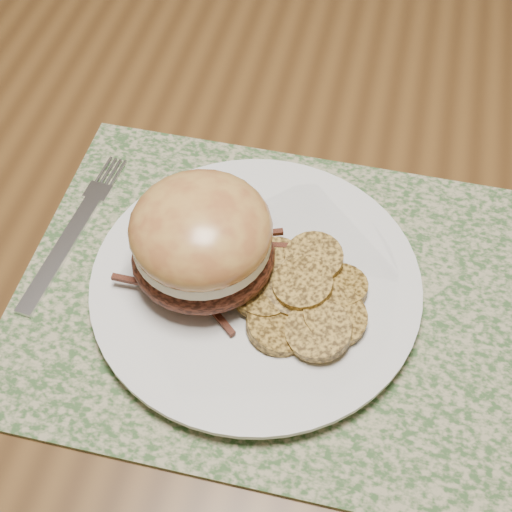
{
  "coord_description": "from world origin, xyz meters",
  "views": [
    {
      "loc": [
        -0.06,
        -0.46,
        1.26
      ],
      "look_at": [
        -0.13,
        -0.12,
        0.79
      ],
      "focal_mm": 50.0,
      "sensor_mm": 36.0,
      "label": 1
    }
  ],
  "objects": [
    {
      "name": "roasted_potatoes",
      "position": [
        -0.09,
        -0.14,
        0.78
      ],
      "size": [
        0.12,
        0.13,
        0.03
      ],
      "color": "#A87F31",
      "rests_on": "dinner_plate"
    },
    {
      "name": "ground",
      "position": [
        0.0,
        0.0,
        0.0
      ],
      "size": [
        3.5,
        3.5,
        0.0
      ],
      "primitive_type": "plane",
      "color": "brown",
      "rests_on": "ground"
    },
    {
      "name": "pork_sandwich",
      "position": [
        -0.17,
        -0.13,
        0.81
      ],
      "size": [
        0.15,
        0.14,
        0.09
      ],
      "rotation": [
        0.0,
        0.0,
        0.31
      ],
      "color": "black",
      "rests_on": "dinner_plate"
    },
    {
      "name": "fork",
      "position": [
        -0.3,
        -0.1,
        0.76
      ],
      "size": [
        0.03,
        0.19,
        0.0
      ],
      "rotation": [
        0.0,
        0.0,
        -0.09
      ],
      "color": "silver",
      "rests_on": "placemat"
    },
    {
      "name": "dinner_plate",
      "position": [
        -0.13,
        -0.13,
        0.76
      ],
      "size": [
        0.26,
        0.26,
        0.02
      ],
      "primitive_type": "cylinder",
      "color": "silver",
      "rests_on": "placemat"
    },
    {
      "name": "placemat",
      "position": [
        -0.11,
        -0.13,
        0.75
      ],
      "size": [
        0.45,
        0.33,
        0.0
      ],
      "primitive_type": "cube",
      "color": "#37572C",
      "rests_on": "dining_table"
    },
    {
      "name": "dining_table",
      "position": [
        0.0,
        0.0,
        0.67
      ],
      "size": [
        1.5,
        0.9,
        0.75
      ],
      "color": "brown",
      "rests_on": "ground"
    }
  ]
}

